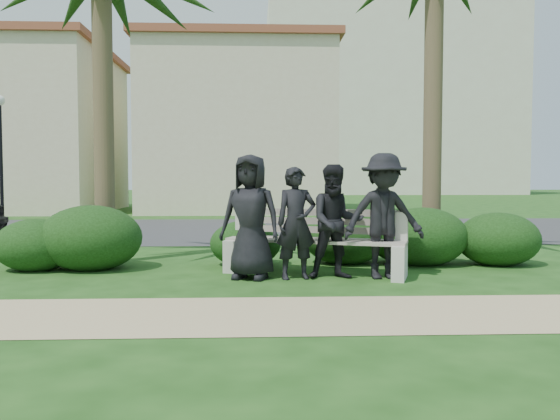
# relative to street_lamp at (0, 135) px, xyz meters

# --- Properties ---
(ground) EXTENTS (160.00, 160.00, 0.00)m
(ground) POSITION_rel_street_lamp_xyz_m (9.00, -12.00, -2.94)
(ground) COLOR #193F12
(ground) RESTS_ON ground
(footpath) EXTENTS (30.00, 1.60, 0.01)m
(footpath) POSITION_rel_street_lamp_xyz_m (9.00, -13.80, -2.94)
(footpath) COLOR tan
(footpath) RESTS_ON ground
(asphalt_street) EXTENTS (160.00, 8.00, 0.01)m
(asphalt_street) POSITION_rel_street_lamp_xyz_m (9.00, -4.00, -2.94)
(asphalt_street) COLOR #2D2D30
(asphalt_street) RESTS_ON ground
(stucco_bldg_right) EXTENTS (8.40, 8.40, 7.30)m
(stucco_bldg_right) POSITION_rel_street_lamp_xyz_m (8.00, 6.00, 0.72)
(stucco_bldg_right) COLOR beige
(stucco_bldg_right) RESTS_ON ground
(hotel_tower) EXTENTS (26.00, 18.00, 37.30)m
(hotel_tower) POSITION_rel_street_lamp_xyz_m (23.00, 43.00, 10.46)
(hotel_tower) COLOR beige
(hotel_tower) RESTS_ON ground
(street_lamp) EXTENTS (0.36, 0.36, 4.29)m
(street_lamp) POSITION_rel_street_lamp_xyz_m (0.00, 0.00, 0.00)
(street_lamp) COLOR black
(street_lamp) RESTS_ON ground
(park_bench) EXTENTS (2.77, 1.43, 0.90)m
(park_bench) POSITION_rel_street_lamp_xyz_m (9.62, -11.43, -2.54)
(park_bench) COLOR gray
(park_bench) RESTS_ON ground
(man_a) EXTENTS (0.96, 0.77, 1.71)m
(man_a) POSITION_rel_street_lamp_xyz_m (8.72, -11.75, -2.09)
(man_a) COLOR black
(man_a) RESTS_ON ground
(man_b) EXTENTS (0.62, 0.48, 1.53)m
(man_b) POSITION_rel_street_lamp_xyz_m (9.34, -11.80, -2.18)
(man_b) COLOR black
(man_b) RESTS_ON ground
(man_c) EXTENTS (0.80, 0.64, 1.57)m
(man_c) POSITION_rel_street_lamp_xyz_m (9.89, -11.80, -2.16)
(man_c) COLOR black
(man_c) RESTS_ON ground
(man_d) EXTENTS (1.16, 0.72, 1.72)m
(man_d) POSITION_rel_street_lamp_xyz_m (10.55, -11.80, -2.08)
(man_d) COLOR black
(man_d) RESTS_ON ground
(hedge_a) EXTENTS (1.23, 1.01, 0.80)m
(hedge_a) POSITION_rel_street_lamp_xyz_m (5.48, -10.89, -2.54)
(hedge_a) COLOR black
(hedge_a) RESTS_ON ground
(hedge_b) EXTENTS (1.55, 1.28, 1.01)m
(hedge_b) POSITION_rel_street_lamp_xyz_m (6.28, -10.84, -2.44)
(hedge_b) COLOR black
(hedge_b) RESTS_ON ground
(hedge_c) EXTENTS (1.13, 0.94, 0.74)m
(hedge_c) POSITION_rel_street_lamp_xyz_m (8.62, -10.53, -2.57)
(hedge_c) COLOR black
(hedge_c) RESTS_ON ground
(hedge_d) EXTENTS (1.39, 1.15, 0.91)m
(hedge_d) POSITION_rel_street_lamp_xyz_m (10.25, -10.38, -2.49)
(hedge_d) COLOR black
(hedge_d) RESTS_ON ground
(hedge_e) EXTENTS (1.46, 1.20, 0.95)m
(hedge_e) POSITION_rel_street_lamp_xyz_m (11.46, -10.58, -2.47)
(hedge_e) COLOR black
(hedge_e) RESTS_ON ground
(hedge_f) EXTENTS (1.33, 1.10, 0.87)m
(hedge_f) POSITION_rel_street_lamp_xyz_m (12.67, -10.66, -2.51)
(hedge_f) COLOR black
(hedge_f) RESTS_ON ground
(hedge_extra) EXTENTS (1.39, 1.15, 0.91)m
(hedge_extra) POSITION_rel_street_lamp_xyz_m (11.31, -10.38, -2.49)
(hedge_extra) COLOR black
(hedge_extra) RESTS_ON ground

